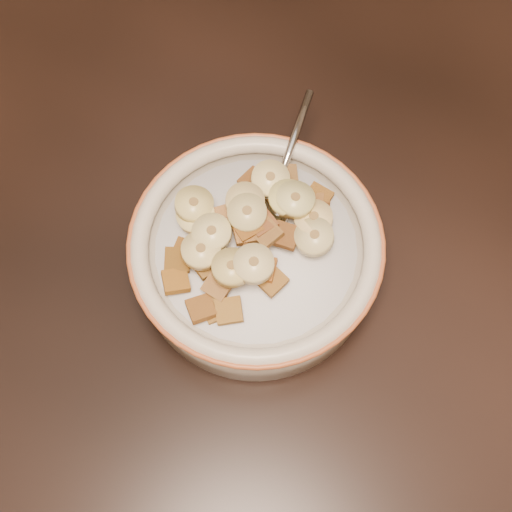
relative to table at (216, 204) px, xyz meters
The scene contains 46 objects.
floor 0.78m from the table, ahead, with size 4.00×4.50×0.10m, color #422816.
table is the anchor object (origin of this frame).
cereal_bowl 0.09m from the table, 28.10° to the right, with size 0.20×0.20×0.05m, color beige.
milk 0.11m from the table, 28.10° to the right, with size 0.16×0.16×0.00m, color white.
spoon 0.10m from the table, ahead, with size 0.04×0.05×0.01m, color #BCBCBC.
cereal_square_0 0.15m from the table, 30.38° to the right, with size 0.02×0.02×0.01m, color brown.
cereal_square_1 0.13m from the table, 22.93° to the right, with size 0.02×0.02×0.01m, color brown.
cereal_square_2 0.15m from the table, 56.70° to the right, with size 0.02×0.02×0.01m, color brown.
cereal_square_3 0.15m from the table, 47.40° to the right, with size 0.02×0.02×0.01m, color olive.
cereal_square_4 0.14m from the table, 32.01° to the right, with size 0.02×0.02×0.01m, color #9C5A1D.
cereal_square_5 0.11m from the table, 22.80° to the right, with size 0.02×0.02×0.01m, color brown.
cereal_square_6 0.12m from the table, 70.21° to the right, with size 0.02×0.02×0.01m, color brown.
cereal_square_7 0.10m from the table, 43.52° to the right, with size 0.02×0.02×0.01m, color olive.
cereal_square_8 0.12m from the table, 55.58° to the right, with size 0.02×0.02×0.01m, color brown.
cereal_square_9 0.10m from the table, ahead, with size 0.02×0.02×0.01m, color brown.
cereal_square_10 0.12m from the table, 21.88° to the right, with size 0.02×0.02×0.01m, color brown.
cereal_square_11 0.13m from the table, 36.23° to the right, with size 0.02×0.02×0.01m, color brown.
cereal_square_12 0.10m from the table, 22.42° to the left, with size 0.02×0.02×0.01m, color brown.
cereal_square_13 0.11m from the table, 31.16° to the right, with size 0.02×0.02×0.01m, color brown.
cereal_square_14 0.13m from the table, 67.77° to the right, with size 0.02×0.02×0.01m, color #975619.
cereal_square_15 0.10m from the table, 11.29° to the left, with size 0.02×0.02×0.01m, color brown.
cereal_square_16 0.11m from the table, 67.61° to the right, with size 0.02×0.02×0.01m, color brown.
cereal_square_17 0.13m from the table, 15.04° to the right, with size 0.02×0.02×0.01m, color brown.
cereal_square_18 0.12m from the table, 31.83° to the right, with size 0.02×0.02×0.01m, color olive.
cereal_square_19 0.12m from the table, ahead, with size 0.02×0.02×0.01m, color brown.
cereal_square_20 0.12m from the table, 12.67° to the left, with size 0.02×0.02×0.01m, color brown.
cereal_square_21 0.15m from the table, 51.49° to the right, with size 0.02×0.02×0.01m, color olive.
cereal_square_22 0.12m from the table, 30.82° to the right, with size 0.02×0.02×0.01m, color brown.
cereal_square_23 0.09m from the table, ahead, with size 0.02×0.02×0.01m, color brown.
cereal_square_24 0.12m from the table, 14.65° to the left, with size 0.02×0.02×0.01m, color brown.
cereal_square_25 0.14m from the table, 50.50° to the right, with size 0.02×0.02×0.01m, color olive.
cereal_square_26 0.10m from the table, 20.27° to the right, with size 0.02×0.02×0.01m, color brown.
cereal_square_27 0.11m from the table, 10.90° to the left, with size 0.02×0.02×0.01m, color #965728.
banana_slice_0 0.10m from the table, 65.53° to the right, with size 0.03×0.03×0.01m, color #FFE87B.
banana_slice_1 0.14m from the table, 44.23° to the right, with size 0.03×0.03×0.01m, color #D1BC67.
banana_slice_2 0.15m from the table, 35.53° to the right, with size 0.03×0.03×0.01m, color #E2D486.
banana_slice_3 0.14m from the table, ahead, with size 0.03×0.03×0.01m, color beige.
banana_slice_4 0.11m from the table, 24.45° to the right, with size 0.03×0.03×0.01m, color #D0B963.
banana_slice_5 0.13m from the table, ahead, with size 0.03×0.03×0.01m, color #EBE17D.
banana_slice_6 0.13m from the table, ahead, with size 0.03×0.03×0.01m, color beige.
banana_slice_7 0.13m from the table, 57.74° to the right, with size 0.03×0.03×0.01m, color #F6DA93.
banana_slice_8 0.10m from the table, 68.32° to the right, with size 0.03×0.03×0.01m, color #D1B967.
banana_slice_9 0.12m from the table, 52.30° to the right, with size 0.03×0.03×0.01m, color #DDC87C.
banana_slice_10 0.12m from the table, ahead, with size 0.03×0.03×0.01m, color #EFE07E.
banana_slice_11 0.11m from the table, ahead, with size 0.03×0.03×0.01m, color #FFE397.
banana_slice_12 0.12m from the table, 27.56° to the right, with size 0.03×0.03×0.01m, color beige.
Camera 1 is at (0.21, -0.23, 1.32)m, focal length 50.00 mm.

